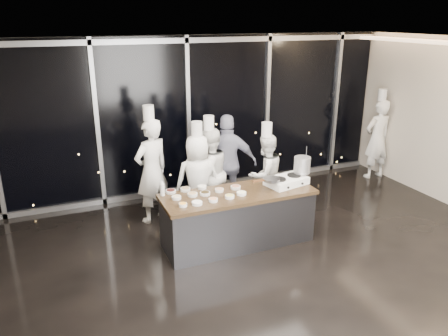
% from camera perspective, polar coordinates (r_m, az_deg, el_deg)
% --- Properties ---
extents(ground, '(9.00, 9.00, 0.00)m').
position_cam_1_polar(ground, '(6.62, 5.08, -13.20)').
color(ground, black).
rests_on(ground, ground).
extents(room_shell, '(9.02, 7.02, 3.21)m').
position_cam_1_polar(room_shell, '(5.82, 7.27, 6.21)').
color(room_shell, '#BDB2A1').
rests_on(room_shell, ground).
extents(window_wall, '(8.90, 0.11, 3.20)m').
position_cam_1_polar(window_wall, '(8.98, -4.76, 6.68)').
color(window_wall, black).
rests_on(window_wall, ground).
extents(demo_counter, '(2.46, 0.86, 0.90)m').
position_cam_1_polar(demo_counter, '(7.11, 1.84, -6.54)').
color(demo_counter, '#3B3B41').
rests_on(demo_counter, ground).
extents(stove, '(0.74, 0.54, 0.14)m').
position_cam_1_polar(stove, '(7.29, 8.17, -1.67)').
color(stove, white).
rests_on(stove, demo_counter).
extents(frying_pan, '(0.49, 0.32, 0.04)m').
position_cam_1_polar(frying_pan, '(7.03, 6.17, -1.51)').
color(frying_pan, slate).
rests_on(frying_pan, stove).
extents(stock_pot, '(0.32, 0.32, 0.27)m').
position_cam_1_polar(stock_pot, '(7.44, 10.17, 0.40)').
color(stock_pot, '#B9B9BC').
rests_on(stock_pot, stove).
extents(prep_bowls, '(1.18, 0.75, 0.05)m').
position_cam_1_polar(prep_bowls, '(6.81, -2.63, -3.40)').
color(prep_bowls, silver).
rests_on(prep_bowls, demo_counter).
extents(squeeze_bottle, '(0.07, 0.07, 0.26)m').
position_cam_1_polar(squeeze_bottle, '(6.83, -8.06, -2.62)').
color(squeeze_bottle, silver).
rests_on(squeeze_bottle, demo_counter).
extents(chef_far_left, '(0.82, 0.70, 2.12)m').
position_cam_1_polar(chef_far_left, '(7.82, -9.41, -0.29)').
color(chef_far_left, white).
rests_on(chef_far_left, ground).
extents(chef_left, '(0.85, 0.60, 1.86)m').
position_cam_1_polar(chef_left, '(7.68, -3.44, -1.47)').
color(chef_left, white).
rests_on(chef_left, ground).
extents(chef_center, '(0.96, 0.84, 1.90)m').
position_cam_1_polar(chef_center, '(7.96, -1.94, -0.58)').
color(chef_center, white).
rests_on(chef_center, ground).
extents(guest, '(1.18, 0.83, 1.85)m').
position_cam_1_polar(guest, '(8.21, 0.51, 0.66)').
color(guest, '#161A3D').
rests_on(guest, ground).
extents(chef_right, '(0.86, 0.74, 1.76)m').
position_cam_1_polar(chef_right, '(8.10, 5.41, -0.82)').
color(chef_right, white).
rests_on(chef_right, ground).
extents(chef_side, '(0.67, 0.46, 2.04)m').
position_cam_1_polar(chef_side, '(10.49, 19.37, 3.68)').
color(chef_side, white).
rests_on(chef_side, ground).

